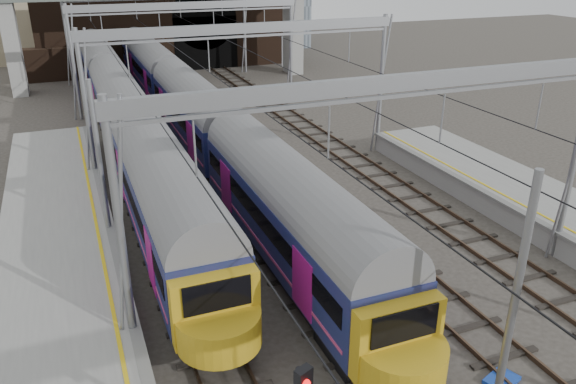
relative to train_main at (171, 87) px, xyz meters
name	(u,v)px	position (x,y,z in m)	size (l,w,h in m)	color
tracks	(298,217)	(2.00, -18.38, -2.34)	(14.40, 80.00, 0.22)	#4C3828
overhead_line	(249,50)	(2.00, -11.89, 4.21)	(16.80, 80.00, 8.00)	gray
retaining_wall	(168,26)	(3.40, 18.55, 1.97)	(28.00, 2.75, 9.00)	#301F15
overbridge	(162,0)	(2.00, 12.62, 4.91)	(28.00, 3.00, 9.25)	gray
train_main	(171,87)	(0.00, 0.00, 0.00)	(2.59, 59.95, 4.53)	black
train_second	(121,107)	(-4.00, -4.39, 0.00)	(2.60, 45.09, 4.54)	black
equip_cover_c	(502,380)	(3.25, -30.31, -2.30)	(0.96, 0.68, 0.11)	#173EAE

